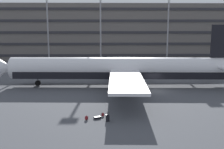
% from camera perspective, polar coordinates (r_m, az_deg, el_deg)
% --- Properties ---
extents(ground_plane, '(600.00, 600.00, 0.00)m').
position_cam_1_polar(ground_plane, '(41.16, 9.00, -3.44)').
color(ground_plane, '#424449').
extents(terminal_structure, '(129.28, 20.36, 16.09)m').
position_cam_1_polar(terminal_structure, '(86.19, 3.49, 9.12)').
color(terminal_structure, '#605B56').
rests_on(terminal_structure, ground_plane).
extents(airliner, '(40.56, 32.88, 9.94)m').
position_cam_1_polar(airliner, '(43.30, 1.90, 1.16)').
color(airliner, silver).
rests_on(airliner, ground_plane).
extents(light_mast_left, '(1.80, 0.50, 25.04)m').
position_cam_1_polar(light_mast_left, '(69.99, -13.73, 13.71)').
color(light_mast_left, gray).
rests_on(light_mast_left, ground_plane).
extents(light_mast_center_left, '(1.80, 0.50, 21.39)m').
position_cam_1_polar(light_mast_center_left, '(68.41, -2.48, 12.49)').
color(light_mast_center_left, gray).
rests_on(light_mast_center_left, ground_plane).
extents(light_mast_center_right, '(1.80, 0.50, 18.76)m').
position_cam_1_polar(light_mast_center_right, '(70.22, 11.92, 11.12)').
color(light_mast_center_right, gray).
rests_on(light_mast_center_right, ground_plane).
extents(suitcase_black, '(0.83, 0.66, 0.23)m').
position_cam_1_polar(suitcase_black, '(28.61, -3.16, -9.20)').
color(suitcase_black, black).
rests_on(suitcase_black, ground_plane).
extents(suitcase_small, '(0.39, 0.29, 0.94)m').
position_cam_1_polar(suitcase_small, '(27.76, -0.95, -9.21)').
color(suitcase_small, black).
rests_on(suitcase_small, ground_plane).
extents(backpack_upright, '(0.40, 0.41, 0.46)m').
position_cam_1_polar(backpack_upright, '(29.25, -1.95, -8.57)').
color(backpack_upright, maroon).
rests_on(backpack_upright, ground_plane).
extents(backpack_scuffed, '(0.45, 0.44, 0.52)m').
position_cam_1_polar(backpack_scuffed, '(28.25, -5.50, -9.25)').
color(backpack_scuffed, maroon).
rests_on(backpack_scuffed, ground_plane).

